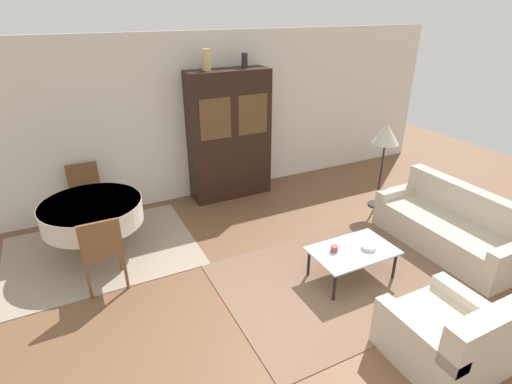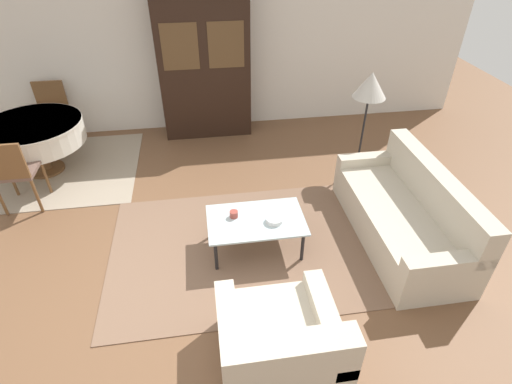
# 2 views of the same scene
# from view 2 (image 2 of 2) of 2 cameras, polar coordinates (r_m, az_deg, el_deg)

# --- Properties ---
(ground_plane) EXTENTS (14.00, 14.00, 0.00)m
(ground_plane) POSITION_cam_2_polar(r_m,az_deg,el_deg) (4.10, -13.82, -13.76)
(ground_plane) COLOR brown
(wall_back) EXTENTS (10.00, 0.06, 2.70)m
(wall_back) POSITION_cam_2_polar(r_m,az_deg,el_deg) (6.56, -14.01, 19.75)
(wall_back) COLOR silver
(wall_back) RESTS_ON ground_plane
(area_rug) EXTENTS (2.88, 2.02, 0.01)m
(area_rug) POSITION_cam_2_polar(r_m,az_deg,el_deg) (4.41, -1.70, -7.94)
(area_rug) COLOR brown
(area_rug) RESTS_ON ground_plane
(dining_rug) EXTENTS (2.44, 1.90, 0.01)m
(dining_rug) POSITION_cam_2_polar(r_m,az_deg,el_deg) (6.36, -27.45, 2.73)
(dining_rug) COLOR gray
(dining_rug) RESTS_ON ground_plane
(couch) EXTENTS (0.84, 1.95, 0.84)m
(couch) POSITION_cam_2_polar(r_m,az_deg,el_deg) (4.66, 20.47, -3.13)
(couch) COLOR beige
(couch) RESTS_ON ground_plane
(armchair) EXTENTS (0.92, 0.92, 0.81)m
(armchair) POSITION_cam_2_polar(r_m,az_deg,el_deg) (3.29, 3.44, -21.22)
(armchair) COLOR beige
(armchair) RESTS_ON ground_plane
(coffee_table) EXTENTS (1.01, 0.64, 0.39)m
(coffee_table) POSITION_cam_2_polar(r_m,az_deg,el_deg) (4.18, 0.00, -4.31)
(coffee_table) COLOR black
(coffee_table) RESTS_ON area_rug
(display_cabinet) EXTENTS (1.35, 0.47, 2.14)m
(display_cabinet) POSITION_cam_2_polar(r_m,az_deg,el_deg) (6.35, -7.38, 17.30)
(display_cabinet) COLOR black
(display_cabinet) RESTS_ON ground_plane
(dining_table) EXTENTS (1.28, 1.28, 0.73)m
(dining_table) POSITION_cam_2_polar(r_m,az_deg,el_deg) (6.12, -29.15, 7.38)
(dining_table) COLOR brown
(dining_table) RESTS_ON dining_rug
(dining_chair_near) EXTENTS (0.44, 0.44, 0.94)m
(dining_chair_near) POSITION_cam_2_polar(r_m,az_deg,el_deg) (5.44, -31.38, 2.69)
(dining_chair_near) COLOR brown
(dining_chair_near) RESTS_ON dining_rug
(dining_chair_far) EXTENTS (0.44, 0.44, 0.94)m
(dining_chair_far) POSITION_cam_2_polar(r_m,az_deg,el_deg) (6.87, -27.16, 10.45)
(dining_chair_far) COLOR brown
(dining_chair_far) RESTS_ON dining_rug
(floor_lamp) EXTENTS (0.42, 0.42, 1.40)m
(floor_lamp) POSITION_cam_2_polar(r_m,az_deg,el_deg) (5.33, 15.99, 14.00)
(floor_lamp) COLOR black
(floor_lamp) RESTS_ON ground_plane
(cup) EXTENTS (0.09, 0.09, 0.07)m
(cup) POSITION_cam_2_polar(r_m,az_deg,el_deg) (4.17, -3.19, -3.18)
(cup) COLOR #9E4238
(cup) RESTS_ON coffee_table
(bowl) EXTENTS (0.17, 0.17, 0.05)m
(bowl) POSITION_cam_2_polar(r_m,az_deg,el_deg) (4.11, 2.65, -3.99)
(bowl) COLOR white
(bowl) RESTS_ON coffee_table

